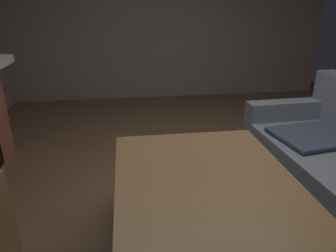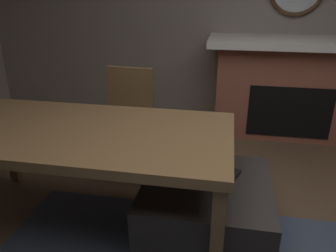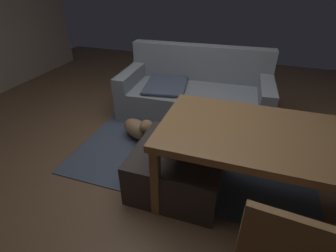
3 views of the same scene
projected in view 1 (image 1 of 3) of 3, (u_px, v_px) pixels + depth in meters
floor at (214, 206)px, 2.62m from camera, size 8.06×8.06×0.00m
wall_left at (164, 19)px, 5.21m from camera, size 0.12×5.67×2.68m
area_rug at (273, 222)px, 2.42m from camera, size 2.60×2.00×0.01m
ottoman_coffee_table at (183, 209)px, 2.25m from camera, size 0.82×0.83×0.42m
tv_remote at (168, 171)px, 2.31m from camera, size 0.10×0.17×0.02m
dining_table at (224, 234)px, 1.34m from camera, size 1.90×0.94×0.74m
small_dog at (228, 162)px, 2.96m from camera, size 0.50×0.40×0.31m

